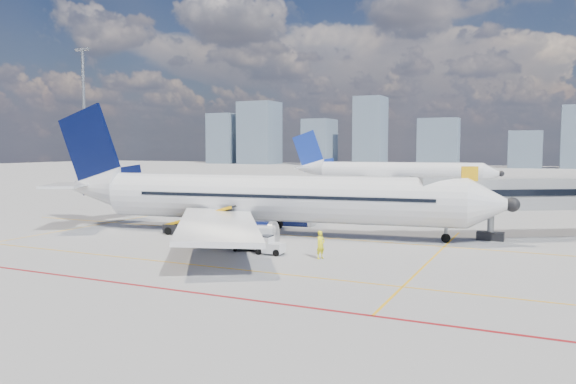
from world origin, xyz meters
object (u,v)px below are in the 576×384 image
second_aircraft (391,173)px  baggage_tug (269,245)px  main_aircraft (259,198)px  cargo_dolly (254,237)px  belt_loader (192,227)px  ramp_worker (321,245)px

second_aircraft → baggage_tug: 63.18m
main_aircraft → cargo_dolly: main_aircraft is taller
belt_loader → ramp_worker: 15.37m
ramp_worker → cargo_dolly: bearing=106.9°
main_aircraft → belt_loader: size_ratio=6.16×
second_aircraft → baggage_tug: bearing=-91.2°
second_aircraft → ramp_worker: (11.17, -62.66, -2.23)m
cargo_dolly → ramp_worker: ramp_worker is taller
main_aircraft → ramp_worker: bearing=-49.6°
baggage_tug → cargo_dolly: bearing=154.4°
second_aircraft → ramp_worker: size_ratio=18.74×
main_aircraft → ramp_worker: main_aircraft is taller
belt_loader → ramp_worker: size_ratio=3.50×
main_aircraft → baggage_tug: (5.20, -8.29, -2.56)m
second_aircraft → belt_loader: (-3.27, -57.40, -2.50)m
second_aircraft → cargo_dolly: bearing=-92.7°
baggage_tug → ramp_worker: ramp_worker is taller
baggage_tug → belt_loader: size_ratio=0.28×
second_aircraft → cargo_dolly: second_aircraft is taller
ramp_worker → baggage_tug: bearing=115.3°
baggage_tug → cargo_dolly: cargo_dolly is taller
main_aircraft → cargo_dolly: (3.49, -7.48, -2.21)m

